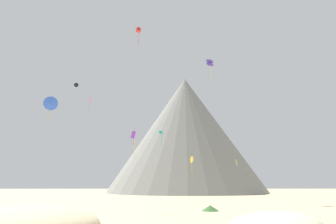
{
  "coord_description": "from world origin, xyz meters",
  "views": [
    {
      "loc": [
        1.44,
        -27.53,
        4.17
      ],
      "look_at": [
        2.61,
        43.65,
        21.58
      ],
      "focal_mm": 31.14,
      "sensor_mm": 36.0,
      "label": 1
    }
  ],
  "objects_px": {
    "kite_rainbow_high": "(90,100)",
    "kite_blue_mid": "(51,104)",
    "bush_mid_center": "(210,208)",
    "kite_red_high": "(138,30)",
    "kite_magenta_mid": "(134,132)",
    "bush_low_patch": "(79,211)",
    "kite_gold_low": "(192,160)",
    "kite_black_high": "(76,85)",
    "rock_massif": "(186,137)",
    "kite_violet_low": "(133,138)",
    "bush_ridge_crest": "(304,220)",
    "kite_yellow_low": "(237,163)",
    "kite_teal_mid": "(161,132)",
    "kite_indigo_high": "(210,63)"
  },
  "relations": [
    {
      "from": "kite_gold_low",
      "to": "kite_magenta_mid",
      "type": "bearing_deg",
      "value": 47.06
    },
    {
      "from": "kite_rainbow_high",
      "to": "kite_blue_mid",
      "type": "height_order",
      "value": "kite_rainbow_high"
    },
    {
      "from": "kite_black_high",
      "to": "kite_red_high",
      "type": "distance_m",
      "value": 31.03
    },
    {
      "from": "kite_violet_low",
      "to": "kite_magenta_mid",
      "type": "bearing_deg",
      "value": 178.68
    },
    {
      "from": "kite_magenta_mid",
      "to": "kite_rainbow_high",
      "type": "bearing_deg",
      "value": -52.73
    },
    {
      "from": "bush_low_patch",
      "to": "bush_ridge_crest",
      "type": "relative_size",
      "value": 0.45
    },
    {
      "from": "rock_massif",
      "to": "kite_magenta_mid",
      "type": "xyz_separation_m",
      "value": [
        -18.51,
        -58.89,
        -8.04
      ]
    },
    {
      "from": "kite_magenta_mid",
      "to": "bush_low_patch",
      "type": "bearing_deg",
      "value": 31.72
    },
    {
      "from": "kite_black_high",
      "to": "kite_rainbow_high",
      "type": "bearing_deg",
      "value": 111.42
    },
    {
      "from": "bush_low_patch",
      "to": "kite_black_high",
      "type": "height_order",
      "value": "kite_black_high"
    },
    {
      "from": "bush_low_patch",
      "to": "kite_yellow_low",
      "type": "height_order",
      "value": "kite_yellow_low"
    },
    {
      "from": "bush_mid_center",
      "to": "rock_massif",
      "type": "relative_size",
      "value": 0.03
    },
    {
      "from": "kite_magenta_mid",
      "to": "kite_black_high",
      "type": "bearing_deg",
      "value": -76.77
    },
    {
      "from": "rock_massif",
      "to": "kite_violet_low",
      "type": "bearing_deg",
      "value": -100.1
    },
    {
      "from": "kite_teal_mid",
      "to": "kite_magenta_mid",
      "type": "bearing_deg",
      "value": 141.36
    },
    {
      "from": "bush_mid_center",
      "to": "kite_blue_mid",
      "type": "bearing_deg",
      "value": 173.69
    },
    {
      "from": "bush_ridge_crest",
      "to": "rock_massif",
      "type": "relative_size",
      "value": 0.03
    },
    {
      "from": "rock_massif",
      "to": "kite_gold_low",
      "type": "height_order",
      "value": "rock_massif"
    },
    {
      "from": "bush_ridge_crest",
      "to": "kite_rainbow_high",
      "type": "bearing_deg",
      "value": 127.93
    },
    {
      "from": "kite_yellow_low",
      "to": "bush_low_patch",
      "type": "bearing_deg",
      "value": 7.77
    },
    {
      "from": "bush_ridge_crest",
      "to": "kite_violet_low",
      "type": "xyz_separation_m",
      "value": [
        -19.82,
        15.39,
        11.08
      ]
    },
    {
      "from": "bush_mid_center",
      "to": "kite_black_high",
      "type": "relative_size",
      "value": 1.9
    },
    {
      "from": "bush_low_patch",
      "to": "kite_rainbow_high",
      "type": "distance_m",
      "value": 43.49
    },
    {
      "from": "bush_ridge_crest",
      "to": "kite_gold_low",
      "type": "xyz_separation_m",
      "value": [
        -7.98,
        38.17,
        9.19
      ]
    },
    {
      "from": "bush_ridge_crest",
      "to": "kite_blue_mid",
      "type": "relative_size",
      "value": 0.61
    },
    {
      "from": "bush_mid_center",
      "to": "kite_indigo_high",
      "type": "height_order",
      "value": "kite_indigo_high"
    },
    {
      "from": "bush_ridge_crest",
      "to": "kite_teal_mid",
      "type": "distance_m",
      "value": 47.97
    },
    {
      "from": "bush_mid_center",
      "to": "kite_rainbow_high",
      "type": "height_order",
      "value": "kite_rainbow_high"
    },
    {
      "from": "bush_mid_center",
      "to": "kite_yellow_low",
      "type": "distance_m",
      "value": 28.96
    },
    {
      "from": "bush_low_patch",
      "to": "kite_yellow_low",
      "type": "bearing_deg",
      "value": 43.76
    },
    {
      "from": "kite_black_high",
      "to": "kite_magenta_mid",
      "type": "height_order",
      "value": "kite_black_high"
    },
    {
      "from": "kite_black_high",
      "to": "kite_yellow_low",
      "type": "bearing_deg",
      "value": 146.25
    },
    {
      "from": "kite_red_high",
      "to": "kite_yellow_low",
      "type": "bearing_deg",
      "value": 158.96
    },
    {
      "from": "kite_magenta_mid",
      "to": "kite_blue_mid",
      "type": "height_order",
      "value": "kite_blue_mid"
    },
    {
      "from": "bush_low_patch",
      "to": "kite_indigo_high",
      "type": "height_order",
      "value": "kite_indigo_high"
    },
    {
      "from": "kite_black_high",
      "to": "kite_yellow_low",
      "type": "relative_size",
      "value": 0.95
    },
    {
      "from": "bush_ridge_crest",
      "to": "kite_yellow_low",
      "type": "distance_m",
      "value": 41.01
    },
    {
      "from": "kite_rainbow_high",
      "to": "kite_teal_mid",
      "type": "bearing_deg",
      "value": -119.01
    },
    {
      "from": "kite_violet_low",
      "to": "kite_indigo_high",
      "type": "xyz_separation_m",
      "value": [
        17.71,
        26.77,
        24.98
      ]
    },
    {
      "from": "bush_mid_center",
      "to": "kite_teal_mid",
      "type": "xyz_separation_m",
      "value": [
        -7.97,
        27.7,
        16.5
      ]
    },
    {
      "from": "bush_mid_center",
      "to": "kite_red_high",
      "type": "distance_m",
      "value": 45.71
    },
    {
      "from": "kite_magenta_mid",
      "to": "kite_teal_mid",
      "type": "bearing_deg",
      "value": 110.18
    },
    {
      "from": "rock_massif",
      "to": "kite_yellow_low",
      "type": "relative_size",
      "value": 52.92
    },
    {
      "from": "bush_mid_center",
      "to": "kite_indigo_high",
      "type": "distance_m",
      "value": 45.71
    },
    {
      "from": "kite_rainbow_high",
      "to": "kite_blue_mid",
      "type": "distance_m",
      "value": 28.75
    },
    {
      "from": "bush_low_patch",
      "to": "kite_gold_low",
      "type": "height_order",
      "value": "kite_gold_low"
    },
    {
      "from": "kite_blue_mid",
      "to": "kite_teal_mid",
      "type": "bearing_deg",
      "value": 32.01
    },
    {
      "from": "bush_low_patch",
      "to": "rock_massif",
      "type": "distance_m",
      "value": 98.37
    },
    {
      "from": "bush_ridge_crest",
      "to": "kite_violet_low",
      "type": "distance_m",
      "value": 27.43
    },
    {
      "from": "rock_massif",
      "to": "kite_black_high",
      "type": "height_order",
      "value": "rock_massif"
    }
  ]
}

